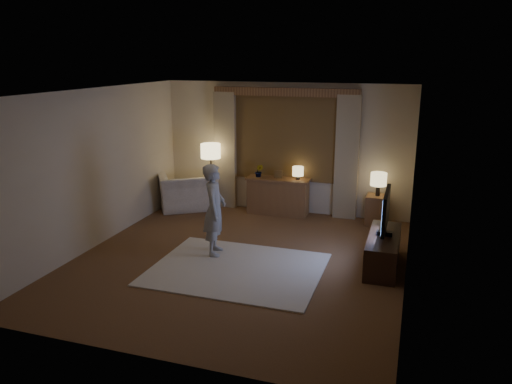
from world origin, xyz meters
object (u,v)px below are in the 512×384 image
at_px(armchair, 188,191).
at_px(person, 215,210).
at_px(side_table, 377,210).
at_px(sideboard, 278,197).
at_px(tv_stand, 383,251).

bearing_deg(armchair, person, 92.17).
bearing_deg(side_table, sideboard, 178.53).
height_order(tv_stand, person, person).
xyz_separation_m(sideboard, side_table, (1.95, -0.05, -0.07)).
bearing_deg(sideboard, tv_stand, -42.53).
relative_size(sideboard, side_table, 2.14).
distance_m(tv_stand, person, 2.67).
distance_m(sideboard, tv_stand, 3.01).
xyz_separation_m(side_table, tv_stand, (0.27, -1.98, -0.03)).
height_order(sideboard, person, person).
relative_size(sideboard, tv_stand, 0.86).
relative_size(sideboard, armchair, 1.03).
distance_m(side_table, person, 3.33).
bearing_deg(person, tv_stand, -96.44).
height_order(sideboard, tv_stand, sideboard).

